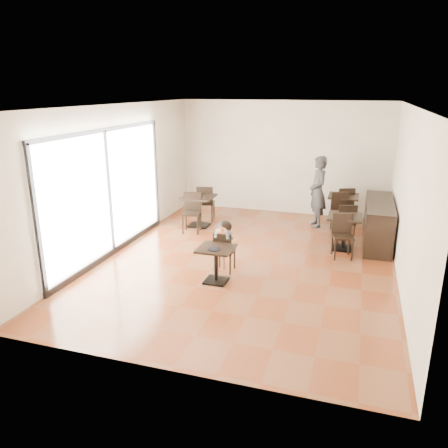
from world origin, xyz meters
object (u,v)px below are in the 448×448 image
at_px(chair_mid_a, 345,222).
at_px(chair_back_b, 342,213).
at_px(adult_patron, 318,192).
at_px(chair_left_b, 191,214).
at_px(child, 225,246).
at_px(cafe_table_left, 199,211).
at_px(child_table, 216,265).
at_px(cafe_table_mid, 344,233).
at_px(cafe_table_back, 342,210).
at_px(chair_left_a, 206,203).
at_px(chair_mid_b, 343,237).
at_px(chair_back_a, 343,204).
at_px(child_chair, 225,251).

height_order(chair_mid_a, chair_back_b, chair_back_b).
xyz_separation_m(adult_patron, chair_left_b, (-2.96, -1.48, -0.44)).
height_order(child, cafe_table_left, child).
distance_m(child_table, adult_patron, 4.39).
xyz_separation_m(cafe_table_mid, cafe_table_back, (-0.12, 1.87, 0.01)).
bearing_deg(chair_left_a, chair_left_b, 80.03).
relative_size(cafe_table_left, chair_back_b, 0.84).
xyz_separation_m(cafe_table_left, chair_back_b, (3.61, 0.68, 0.08)).
height_order(child, adult_patron, adult_patron).
xyz_separation_m(adult_patron, chair_mid_a, (0.77, -1.02, -0.46)).
bearing_deg(chair_left_a, cafe_table_left, 80.03).
xyz_separation_m(chair_mid_b, chair_back_a, (-0.12, 2.74, 0.02)).
bearing_deg(child_chair, cafe_table_back, -118.39).
distance_m(cafe_table_back, chair_mid_b, 2.43).
xyz_separation_m(cafe_table_mid, cafe_table_left, (-3.74, 0.65, 0.02)).
xyz_separation_m(child_chair, chair_back_a, (2.09, 4.17, 0.07)).
xyz_separation_m(child_table, chair_left_b, (-1.53, 2.63, 0.15)).
xyz_separation_m(cafe_table_back, chair_back_a, (0.00, 0.31, 0.08)).
bearing_deg(cafe_table_mid, chair_back_a, 93.27).
relative_size(chair_left_a, chair_left_b, 1.00).
distance_m(child_table, child_chair, 0.55).
bearing_deg(chair_mid_b, chair_mid_a, 75.96).
bearing_deg(cafe_table_back, child_chair, -118.39).
distance_m(child, cafe_table_mid, 2.97).
height_order(child, chair_mid_b, child).
relative_size(cafe_table_back, chair_back_b, 0.83).
relative_size(chair_mid_b, chair_back_a, 0.96).
xyz_separation_m(child_chair, cafe_table_left, (-1.53, 2.63, -0.00)).
bearing_deg(chair_back_a, child, 40.50).
xyz_separation_m(adult_patron, cafe_table_left, (-2.96, -0.93, -0.52)).
bearing_deg(chair_mid_b, chair_back_a, 78.57).
relative_size(child, chair_mid_a, 1.11).
bearing_deg(chair_left_b, cafe_table_back, 16.23).
bearing_deg(chair_mid_a, chair_left_a, -23.84).
xyz_separation_m(cafe_table_back, chair_left_b, (-3.61, -1.78, 0.09)).
distance_m(cafe_table_mid, chair_left_b, 3.74).
bearing_deg(child_table, cafe_table_left, 115.63).
distance_m(cafe_table_mid, chair_mid_b, 0.56).
height_order(cafe_table_mid, chair_back_b, chair_back_b).
height_order(chair_left_b, chair_back_b, chair_left_b).
bearing_deg(chair_left_b, chair_back_a, 20.09).
bearing_deg(cafe_table_mid, chair_back_b, 95.39).
bearing_deg(chair_back_a, cafe_table_left, 0.16).
height_order(cafe_table_back, chair_back_b, chair_back_b).
bearing_deg(cafe_table_back, adult_patron, -155.22).
bearing_deg(child, chair_left_b, 126.26).
relative_size(adult_patron, chair_mid_b, 1.97).
bearing_deg(chair_left_b, chair_back_b, 8.80).
bearing_deg(chair_mid_a, adult_patron, -66.90).
bearing_deg(child_chair, chair_left_b, -53.74).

